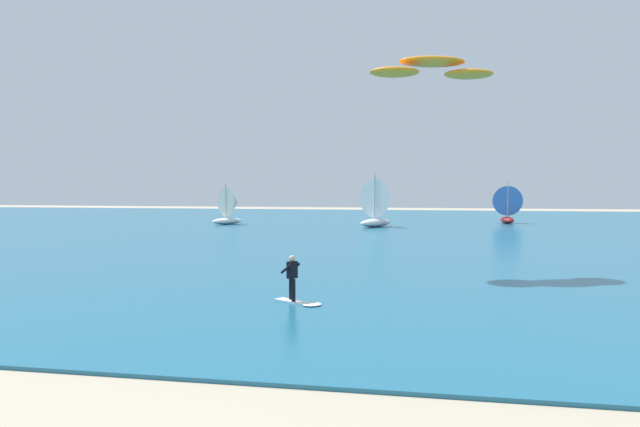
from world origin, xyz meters
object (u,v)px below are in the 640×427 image
object	(u,v)px
kite	(432,69)
sailboat_leading	(231,205)
kitesurfer	(296,286)
sailboat_heeled_over	(506,204)
sailboat_mid_right	(380,202)

from	to	relation	value
kite	sailboat_leading	bearing A→B (deg)	124.11
kite	sailboat_leading	size ratio (longest dim) A/B	1.44
kitesurfer	kite	xyz separation A→B (m)	(4.73, 8.88, 9.21)
kite	sailboat_heeled_over	size ratio (longest dim) A/B	1.37
sailboat_heeled_over	sailboat_mid_right	bearing A→B (deg)	-147.71
kitesurfer	sailboat_mid_right	xyz separation A→B (m)	(-0.12, 39.17, 1.89)
kitesurfer	sailboat_leading	distance (m)	43.40
kitesurfer	kite	bearing A→B (deg)	61.95
sailboat_leading	sailboat_heeled_over	bearing A→B (deg)	14.34
kite	sailboat_leading	distance (m)	38.54
sailboat_leading	sailboat_mid_right	world-z (taller)	sailboat_mid_right
kite	sailboat_heeled_over	distance (m)	40.64
kitesurfer	sailboat_heeled_over	size ratio (longest dim) A/B	0.42
kite	kitesurfer	bearing A→B (deg)	-118.05
sailboat_leading	sailboat_mid_right	xyz separation A→B (m)	(16.32, -0.97, 0.44)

